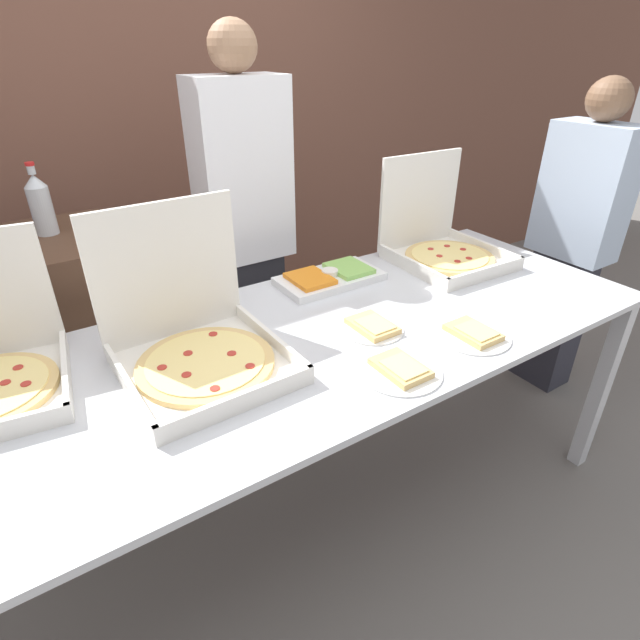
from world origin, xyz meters
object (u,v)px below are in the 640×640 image
(pizza_box_near_right, at_px, (442,243))
(paper_plate_front_center, at_px, (400,369))
(paper_plate_front_right, at_px, (373,327))
(person_guest_cap, at_px, (572,242))
(person_guest_plaid, at_px, (247,238))
(soda_bottle, at_px, (41,204))
(paper_plate_front_left, at_px, (473,334))
(pizza_box_far_right, at_px, (196,340))
(veggie_tray, at_px, (330,277))

(pizza_box_near_right, xyz_separation_m, paper_plate_front_center, (-0.75, -0.58, -0.07))
(paper_plate_front_right, distance_m, person_guest_cap, 1.50)
(paper_plate_front_right, relative_size, person_guest_plaid, 0.12)
(paper_plate_front_center, distance_m, person_guest_plaid, 1.13)
(paper_plate_front_right, relative_size, soda_bottle, 0.79)
(paper_plate_front_left, bearing_deg, soda_bottle, 131.02)
(pizza_box_far_right, height_order, paper_plate_front_right, pizza_box_far_right)
(paper_plate_front_right, bearing_deg, soda_bottle, 128.92)
(paper_plate_front_right, height_order, soda_bottle, soda_bottle)
(person_guest_plaid, bearing_deg, pizza_box_far_right, 54.47)
(paper_plate_front_center, xyz_separation_m, person_guest_cap, (1.57, 0.44, -0.05))
(veggie_tray, relative_size, soda_bottle, 1.55)
(pizza_box_far_right, relative_size, person_guest_cap, 0.30)
(paper_plate_front_center, distance_m, paper_plate_front_left, 0.35)
(veggie_tray, distance_m, person_guest_plaid, 0.50)
(paper_plate_front_left, xyz_separation_m, person_guest_cap, (1.23, 0.42, -0.05))
(veggie_tray, bearing_deg, paper_plate_front_center, -105.92)
(veggie_tray, bearing_deg, person_guest_cap, -8.68)
(paper_plate_front_left, relative_size, soda_bottle, 0.91)
(pizza_box_far_right, distance_m, person_guest_cap, 2.06)
(pizza_box_far_right, height_order, person_guest_plaid, person_guest_plaid)
(paper_plate_front_right, distance_m, paper_plate_front_left, 0.34)
(pizza_box_near_right, bearing_deg, person_guest_plaid, 144.38)
(person_guest_plaid, bearing_deg, pizza_box_near_right, 142.31)
(pizza_box_near_right, relative_size, soda_bottle, 1.72)
(person_guest_plaid, distance_m, person_guest_cap, 1.68)
(pizza_box_far_right, distance_m, paper_plate_front_center, 0.62)
(pizza_box_near_right, distance_m, soda_bottle, 1.66)
(pizza_box_far_right, bearing_deg, paper_plate_front_left, -24.83)
(paper_plate_front_left, bearing_deg, pizza_box_near_right, 54.10)
(paper_plate_front_left, height_order, veggie_tray, veggie_tray)
(pizza_box_near_right, bearing_deg, veggie_tray, 174.66)
(paper_plate_front_right, bearing_deg, pizza_box_far_right, 166.56)
(paper_plate_front_center, bearing_deg, paper_plate_front_left, 4.09)
(paper_plate_front_left, relative_size, person_guest_plaid, 0.14)
(pizza_box_near_right, height_order, paper_plate_front_right, pizza_box_near_right)
(veggie_tray, xyz_separation_m, soda_bottle, (-0.93, 0.62, 0.30))
(soda_bottle, distance_m, person_guest_cap, 2.49)
(paper_plate_front_right, xyz_separation_m, soda_bottle, (-0.83, 1.03, 0.31))
(person_guest_cap, bearing_deg, veggie_tray, 81.32)
(paper_plate_front_left, height_order, person_guest_plaid, person_guest_plaid)
(paper_plate_front_left, distance_m, person_guest_cap, 1.30)
(paper_plate_front_left, xyz_separation_m, person_guest_plaid, (-0.30, 1.10, 0.06))
(pizza_box_near_right, relative_size, paper_plate_front_left, 1.88)
(paper_plate_front_center, xyz_separation_m, veggie_tray, (0.19, 0.65, 0.01))
(person_guest_cap, bearing_deg, paper_plate_front_center, 105.69)
(paper_plate_front_left, distance_m, soda_bottle, 1.69)
(pizza_box_near_right, bearing_deg, person_guest_cap, -7.47)
(paper_plate_front_right, distance_m, soda_bottle, 1.36)
(paper_plate_front_center, xyz_separation_m, paper_plate_front_left, (0.34, 0.02, 0.00))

